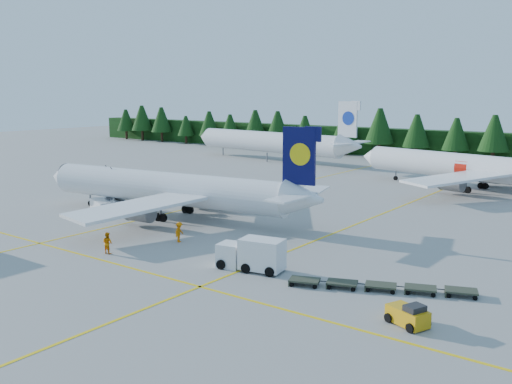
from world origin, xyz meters
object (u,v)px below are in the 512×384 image
Objects in this scene: airliner_navy at (160,188)px; service_truck at (251,254)px; airstairs at (107,202)px; baggage_tug at (408,315)px; airliner_red at (463,167)px.

airliner_navy reaches higher than service_truck.
airstairs is 2.39× the size of baggage_tug.
airliner_red is 49.62m from airstairs.
airliner_navy is 0.99× the size of airliner_red.
airliner_navy is at bearing -178.15° from baggage_tug.
airliner_navy is at bearing -107.61° from airliner_red.
airliner_navy is 36.92m from baggage_tug.
airstairs reaches higher than baggage_tug.
service_truck is (27.95, -8.48, 0.41)m from airstairs.
service_truck is at bearing -79.86° from airliner_red.
airliner_navy is at bearing 31.51° from airstairs.
airstairs reaches higher than service_truck.
airliner_red is at bearing 77.47° from service_truck.
airstairs is at bearing -176.64° from airliner_navy.
airliner_red reaches higher than airstairs.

